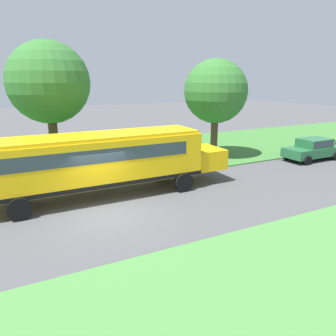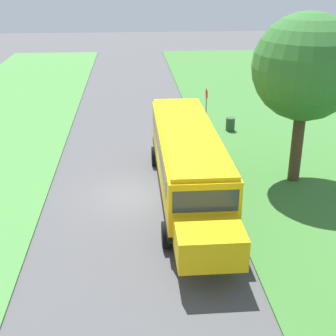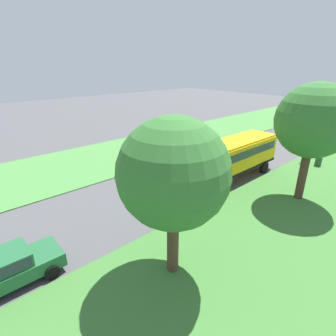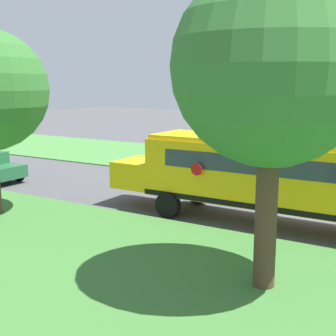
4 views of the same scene
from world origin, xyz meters
name	(u,v)px [view 1 (image 1 of 4)]	position (x,y,z in m)	size (l,w,h in m)	color
ground_plane	(109,214)	(0.00, 0.00, 0.00)	(120.00, 120.00, 0.00)	#4C4C4F
grass_verge	(65,163)	(-10.00, 0.00, 0.04)	(12.00, 80.00, 0.08)	#3D7533
school_bus	(102,159)	(-2.33, 0.50, 1.92)	(2.84, 12.42, 3.16)	yellow
car_green_nearest	(313,148)	(-2.80, 16.23, 0.88)	(2.02, 4.40, 1.56)	#236038
oak_tree_beside_bus	(46,83)	(-7.62, -1.08, 5.48)	(4.77, 4.77, 7.91)	#4C3826
oak_tree_roadside_mid	(216,92)	(-6.87, 10.37, 4.80)	(4.57, 4.57, 7.14)	#4C3826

